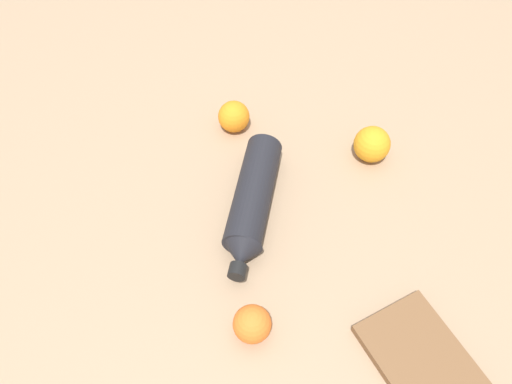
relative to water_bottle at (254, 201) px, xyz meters
The scene contains 6 objects.
ground_plane 0.08m from the water_bottle, behind, with size 2.40×2.40×0.00m, color #9E7F60.
water_bottle is the anchor object (origin of this frame).
orange_0 0.24m from the water_bottle, behind, with size 0.07×0.07×0.07m, color orange.
orange_1 0.29m from the water_bottle, 105.74° to the left, with size 0.08×0.08×0.08m, color orange.
orange_2 0.25m from the water_bottle, 15.04° to the right, with size 0.07×0.07×0.07m, color orange.
cutting_board 0.43m from the water_bottle, 27.50° to the left, with size 0.24×0.14×0.02m, color brown.
Camera 1 is at (0.63, -0.15, 0.87)m, focal length 36.22 mm.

